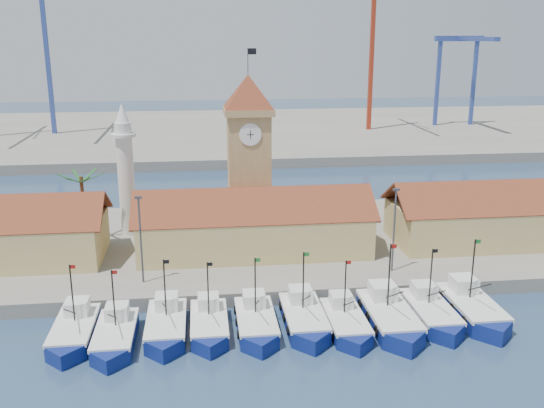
{
  "coord_description": "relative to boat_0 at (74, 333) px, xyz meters",
  "views": [
    {
      "loc": [
        -5.82,
        -46.09,
        25.83
      ],
      "look_at": [
        1.88,
        18.0,
        7.58
      ],
      "focal_mm": 40.0,
      "sensor_mm": 36.0,
      "label": 1
    }
  ],
  "objects": [
    {
      "name": "boat_8",
      "position": [
        32.23,
        -0.26,
        0.01
      ],
      "size": [
        3.5,
        9.6,
        7.26
      ],
      "color": "navy",
      "rests_on": "ground"
    },
    {
      "name": "lamp_posts",
      "position": [
        17.77,
        8.86,
        5.74
      ],
      "size": [
        80.7,
        0.25,
        9.03
      ],
      "color": "#3F3F44",
      "rests_on": "quay"
    },
    {
      "name": "boat_9",
      "position": [
        36.4,
        0.0,
        0.08
      ],
      "size": [
        3.83,
        10.49,
        7.93
      ],
      "color": "navy",
      "rests_on": "ground"
    },
    {
      "name": "terminal",
      "position": [
        17.27,
        106.86,
        0.26
      ],
      "size": [
        240.0,
        80.0,
        2.0
      ],
      "primitive_type": "cube",
      "color": "gray",
      "rests_on": "ground"
    },
    {
      "name": "clock_tower",
      "position": [
        17.27,
        22.85,
        11.22
      ],
      "size": [
        5.8,
        5.8,
        22.7
      ],
      "color": "tan",
      "rests_on": "quay"
    },
    {
      "name": "boat_4",
      "position": [
        15.93,
        -0.22,
        -0.0
      ],
      "size": [
        3.43,
        9.4,
        7.11
      ],
      "color": "navy",
      "rests_on": "ground"
    },
    {
      "name": "boat_0",
      "position": [
        0.0,
        0.0,
        0.0
      ],
      "size": [
        3.44,
        9.42,
        7.13
      ],
      "color": "navy",
      "rests_on": "ground"
    },
    {
      "name": "crane_blue_near",
      "position": [
        -24.21,
        103.26,
        24.96
      ],
      "size": [
        1.0,
        34.05,
        42.5
      ],
      "color": "#304593",
      "rests_on": "terminal"
    },
    {
      "name": "boat_1",
      "position": [
        3.66,
        -1.21,
        -0.02
      ],
      "size": [
        3.35,
        9.17,
        6.94
      ],
      "color": "navy",
      "rests_on": "ground"
    },
    {
      "name": "hall_center",
      "position": [
        17.27,
        16.86,
        3.25
      ],
      "size": [
        27.04,
        10.13,
        7.61
      ],
      "color": "tan",
      "rests_on": "quay"
    },
    {
      "name": "quay",
      "position": [
        17.27,
        20.86,
        0.01
      ],
      "size": [
        140.0,
        32.0,
        1.5
      ],
      "primitive_type": "cube",
      "color": "gray",
      "rests_on": "ground"
    },
    {
      "name": "minaret",
      "position": [
        2.27,
        24.86,
        8.99
      ],
      "size": [
        3.0,
        3.0,
        16.3
      ],
      "color": "silver",
      "rests_on": "quay"
    },
    {
      "name": "palm_tree",
      "position": [
        -2.73,
        22.86,
        5.51
      ],
      "size": [
        5.6,
        5.03,
        8.39
      ],
      "color": "brown",
      "rests_on": "quay"
    },
    {
      "name": "boat_7",
      "position": [
        28.08,
        -0.85,
        0.1
      ],
      "size": [
        3.92,
        10.75,
        8.13
      ],
      "color": "navy",
      "rests_on": "ground"
    },
    {
      "name": "gantry",
      "position": [
        79.27,
        103.51,
        19.3
      ],
      "size": [
        13.0,
        22.0,
        23.2
      ],
      "color": "#304593",
      "rests_on": "terminal"
    },
    {
      "name": "hall_right",
      "position": [
        49.27,
        16.86,
        3.25
      ],
      "size": [
        31.2,
        10.13,
        7.61
      ],
      "color": "tan",
      "rests_on": "quay"
    },
    {
      "name": "boat_5",
      "position": [
        20.33,
        -0.0,
        0.03
      ],
      "size": [
        3.56,
        9.75,
        7.38
      ],
      "color": "navy",
      "rests_on": "ground"
    },
    {
      "name": "boat_3",
      "position": [
        11.73,
        0.01,
        -0.03
      ],
      "size": [
        3.28,
        8.99,
        6.81
      ],
      "color": "navy",
      "rests_on": "ground"
    },
    {
      "name": "boat_2",
      "position": [
        7.94,
        0.09,
        0.01
      ],
      "size": [
        3.47,
        9.5,
        7.19
      ],
      "color": "navy",
      "rests_on": "ground"
    },
    {
      "name": "crane_red_right",
      "position": [
        54.6,
        100.75,
        27.31
      ],
      "size": [
        1.0,
        31.34,
        47.22
      ],
      "color": "#9C2D18",
      "rests_on": "terminal"
    },
    {
      "name": "ground",
      "position": [
        17.27,
        -3.14,
        -0.74
      ],
      "size": [
        400.0,
        400.0,
        0.0
      ],
      "primitive_type": "plane",
      "color": "#1C2F4B",
      "rests_on": "ground"
    },
    {
      "name": "boat_6",
      "position": [
        23.95,
        -1.06,
        -0.03
      ],
      "size": [
        3.29,
        9.02,
        6.82
      ],
      "color": "navy",
      "rests_on": "ground"
    }
  ]
}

